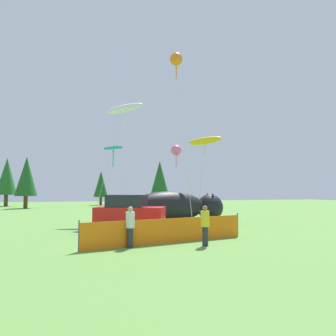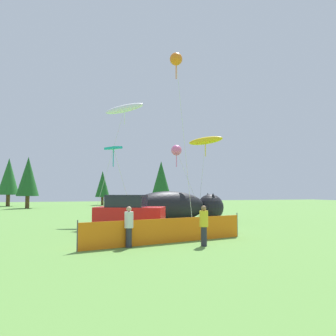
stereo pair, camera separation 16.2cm
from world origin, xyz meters
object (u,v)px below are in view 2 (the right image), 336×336
(parked_car, at_px, (129,214))
(spectator_in_white_shirt, at_px, (204,224))
(spectator_in_grey_shirt, at_px, (129,225))
(kite_pink_octopus, at_px, (177,151))
(kite_orange_flower, at_px, (176,60))
(kite_teal_diamond, at_px, (114,149))
(kite_white_ghost, at_px, (125,109))
(folding_chair, at_px, (232,224))
(kite_yellow_hero, at_px, (205,141))
(inflatable_cat, at_px, (177,208))

(parked_car, bearing_deg, spectator_in_white_shirt, -42.66)
(spectator_in_grey_shirt, distance_m, kite_pink_octopus, 12.30)
(parked_car, xyz_separation_m, kite_orange_flower, (3.09, 0.67, 9.72))
(parked_car, relative_size, spectator_in_grey_shirt, 2.50)
(kite_teal_diamond, height_order, kite_orange_flower, kite_orange_flower)
(kite_pink_octopus, relative_size, kite_white_ghost, 0.61)
(kite_orange_flower, bearing_deg, folding_chair, -50.20)
(kite_pink_octopus, bearing_deg, kite_white_ghost, 149.81)
(kite_pink_octopus, xyz_separation_m, kite_orange_flower, (-1.46, -4.38, 5.28))
(parked_car, bearing_deg, kite_pink_octopus, 73.15)
(spectator_in_grey_shirt, relative_size, kite_yellow_hero, 0.25)
(kite_pink_octopus, bearing_deg, folding_chair, -82.86)
(folding_chair, relative_size, kite_pink_octopus, 0.16)
(parked_car, relative_size, kite_yellow_hero, 0.62)
(inflatable_cat, bearing_deg, kite_pink_octopus, -135.23)
(spectator_in_grey_shirt, bearing_deg, spectator_in_white_shirt, -10.36)
(kite_white_ghost, bearing_deg, folding_chair, -63.75)
(kite_white_ghost, bearing_deg, inflatable_cat, -29.13)
(kite_yellow_hero, bearing_deg, kite_orange_flower, -129.23)
(kite_pink_octopus, distance_m, kite_yellow_hero, 3.03)
(parked_car, height_order, spectator_in_grey_shirt, parked_car)
(folding_chair, bearing_deg, spectator_in_grey_shirt, 53.49)
(kite_teal_diamond, bearing_deg, inflatable_cat, 13.21)
(spectator_in_white_shirt, height_order, kite_teal_diamond, kite_teal_diamond)
(kite_pink_octopus, relative_size, kite_teal_diamond, 1.08)
(folding_chair, distance_m, kite_orange_flower, 10.88)
(folding_chair, distance_m, inflatable_cat, 7.35)
(kite_orange_flower, bearing_deg, spectator_in_white_shirt, -97.34)
(parked_car, xyz_separation_m, spectator_in_white_shirt, (2.28, -5.58, -0.11))
(spectator_in_white_shirt, relative_size, spectator_in_grey_shirt, 1.01)
(kite_orange_flower, distance_m, kite_yellow_hero, 7.93)
(parked_car, xyz_separation_m, inflatable_cat, (4.59, 5.11, 0.03))
(spectator_in_white_shirt, bearing_deg, kite_yellow_hero, 66.26)
(kite_white_ghost, bearing_deg, spectator_in_white_shirt, -83.48)
(kite_pink_octopus, height_order, kite_yellow_hero, kite_yellow_hero)
(spectator_in_white_shirt, bearing_deg, kite_pink_octopus, 78.00)
(inflatable_cat, relative_size, kite_pink_octopus, 1.36)
(kite_orange_flower, bearing_deg, kite_white_ghost, 109.10)
(folding_chair, bearing_deg, kite_teal_diamond, -16.68)
(kite_teal_diamond, distance_m, kite_yellow_hero, 8.06)
(spectator_in_white_shirt, xyz_separation_m, kite_yellow_hero, (5.02, 11.41, 5.54))
(kite_yellow_hero, bearing_deg, kite_teal_diamond, -166.25)
(folding_chair, height_order, kite_orange_flower, kite_orange_flower)
(inflatable_cat, xyz_separation_m, spectator_in_grey_shirt, (-5.48, -10.12, -0.15))
(kite_pink_octopus, distance_m, kite_orange_flower, 7.02)
(parked_car, relative_size, kite_teal_diamond, 0.78)
(spectator_in_grey_shirt, relative_size, kite_pink_octopus, 0.29)
(parked_car, distance_m, kite_white_ghost, 10.79)
(folding_chair, relative_size, spectator_in_grey_shirt, 0.55)
(spectator_in_white_shirt, relative_size, kite_orange_flower, 0.15)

